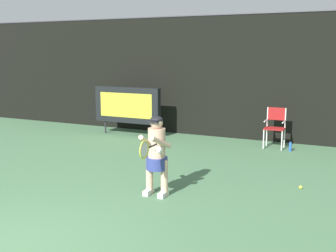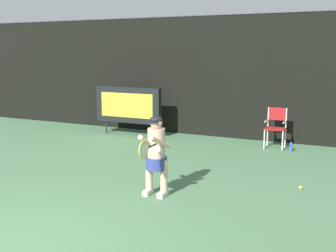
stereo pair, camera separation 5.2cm
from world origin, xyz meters
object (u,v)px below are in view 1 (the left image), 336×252
object	(u,v)px
umpire_chair	(275,125)
tennis_ball_loose	(301,187)
tennis_racket	(145,149)
scoreboard	(127,105)
tennis_player	(156,153)
water_bottle	(290,147)

from	to	relation	value
umpire_chair	tennis_ball_loose	bearing A→B (deg)	-71.37
umpire_chair	tennis_racket	world-z (taller)	tennis_racket
tennis_racket	scoreboard	bearing A→B (deg)	107.48
tennis_player	tennis_racket	xyz separation A→B (m)	(0.09, -0.60, 0.21)
water_bottle	tennis_ball_loose	size ratio (longest dim) A/B	3.90
umpire_chair	water_bottle	world-z (taller)	umpire_chair
scoreboard	tennis_player	bearing A→B (deg)	-54.20
tennis_racket	umpire_chair	bearing A→B (deg)	62.14
tennis_player	tennis_ball_loose	world-z (taller)	tennis_player
tennis_racket	tennis_player	bearing A→B (deg)	82.73
tennis_player	tennis_ball_loose	bearing A→B (deg)	31.51
tennis_racket	tennis_ball_loose	xyz separation A→B (m)	(2.25, 2.04, -0.96)
water_bottle	tennis_racket	size ratio (longest dim) A/B	0.44
water_bottle	tennis_ball_loose	distance (m)	3.08
tennis_player	tennis_ball_loose	size ratio (longest dim) A/B	21.35
tennis_player	tennis_racket	bearing A→B (deg)	-81.60
water_bottle	tennis_player	world-z (taller)	tennis_player
umpire_chair	tennis_racket	distance (m)	5.44
umpire_chair	tennis_player	xyz separation A→B (m)	(-1.24, -4.70, 0.17)
umpire_chair	tennis_player	distance (m)	4.87
scoreboard	water_bottle	bearing A→B (deg)	-0.52
scoreboard	water_bottle	distance (m)	5.00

